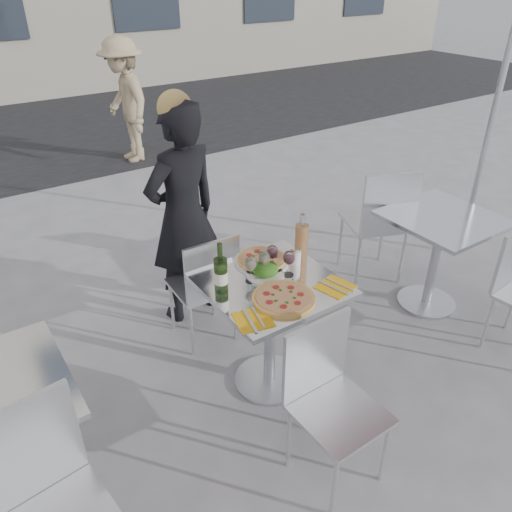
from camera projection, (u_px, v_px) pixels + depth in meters
ground at (269, 381)px, 3.17m from camera, size 80.00×80.00×0.00m
street_asphalt at (30, 132)px, 7.81m from camera, size 24.00×5.00×0.00m
main_table at (270, 313)px, 2.90m from camera, size 0.72×0.72×0.75m
side_table_right at (438, 243)px, 3.62m from camera, size 0.72×0.72×0.75m
chair_far at (207, 282)px, 3.26m from camera, size 0.40×0.41×0.84m
chair_near at (328, 391)px, 2.41m from camera, size 0.40×0.41×0.87m
side_chair_lnear at (43, 501)px, 1.86m from camera, size 0.49×0.50×0.96m
side_chair_rfar at (381, 217)px, 3.89m from camera, size 0.58×0.59×0.98m
woman_diner at (183, 216)px, 3.42m from camera, size 0.64×0.49×1.59m
pedestrian_b at (126, 101)px, 6.33m from camera, size 0.58×1.00×1.55m
pizza_near at (284, 298)px, 2.65m from camera, size 0.34×0.34×0.02m
pizza_far at (262, 260)px, 2.97m from camera, size 0.33×0.33×0.03m
salad_plate at (265, 270)px, 2.84m from camera, size 0.22×0.22×0.09m
wine_bottle at (221, 273)px, 2.66m from camera, size 0.07×0.08×0.29m
carafe at (302, 241)px, 2.97m from camera, size 0.08×0.08×0.29m
sugar_shaker at (296, 256)px, 2.94m from camera, size 0.06×0.06×0.11m
wineglass_white_a at (251, 264)px, 2.75m from camera, size 0.07×0.07×0.16m
wineglass_white_b at (264, 259)px, 2.80m from camera, size 0.07×0.07×0.16m
wineglass_red_a at (289, 259)px, 2.81m from camera, size 0.07×0.07×0.16m
wineglass_red_b at (272, 253)px, 2.86m from camera, size 0.07×0.07×0.16m
napkin_left at (253, 320)px, 2.50m from camera, size 0.22×0.22×0.01m
napkin_right at (335, 287)px, 2.75m from camera, size 0.22×0.22×0.01m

